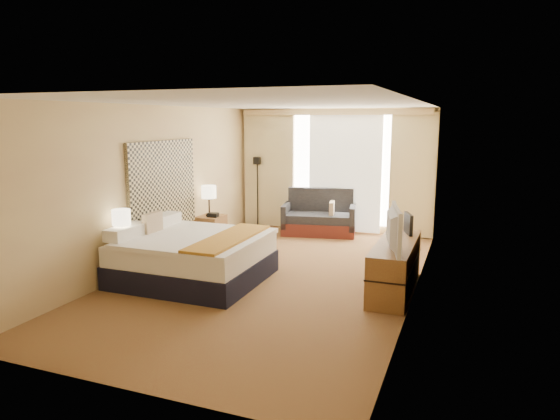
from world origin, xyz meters
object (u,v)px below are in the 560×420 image
(lamp_right, at_px, (209,193))
(television, at_px, (388,228))
(floor_lamp, at_px, (257,177))
(desk_chair, at_px, (399,250))
(lamp_left, at_px, (121,218))
(loveseat, at_px, (319,219))
(bed, at_px, (193,257))
(nightstand_right, at_px, (211,230))
(nightstand_left, at_px, (128,265))
(media_dresser, at_px, (395,267))

(lamp_right, distance_m, television, 4.11)
(floor_lamp, relative_size, desk_chair, 1.54)
(television, bearing_deg, floor_lamp, 29.69)
(lamp_left, bearing_deg, lamp_right, 89.41)
(loveseat, xyz_separation_m, lamp_right, (-1.71, -1.63, 0.70))
(floor_lamp, height_order, lamp_left, floor_lamp)
(bed, bearing_deg, loveseat, 76.26)
(nightstand_right, relative_size, loveseat, 0.34)
(bed, bearing_deg, desk_chair, 21.80)
(desk_chair, bearing_deg, nightstand_left, -176.13)
(lamp_left, bearing_deg, nightstand_right, 89.14)
(lamp_left, relative_size, lamp_right, 0.94)
(desk_chair, relative_size, lamp_left, 1.81)
(media_dresser, distance_m, lamp_left, 3.95)
(lamp_left, distance_m, television, 3.75)
(nightstand_right, xyz_separation_m, lamp_right, (-0.01, -0.03, 0.73))
(loveseat, xyz_separation_m, television, (1.95, -3.49, 0.68))
(media_dresser, xyz_separation_m, lamp_left, (-3.74, -1.10, 0.63))
(bed, bearing_deg, lamp_right, 112.36)
(lamp_right, bearing_deg, nightstand_left, -89.72)
(floor_lamp, bearing_deg, lamp_right, -95.52)
(media_dresser, height_order, lamp_right, lamp_right)
(nightstand_right, bearing_deg, bed, -68.27)
(nightstand_right, xyz_separation_m, loveseat, (1.70, 1.59, 0.03))
(desk_chair, relative_size, lamp_right, 1.70)
(loveseat, distance_m, lamp_left, 4.54)
(nightstand_left, xyz_separation_m, nightstand_right, (0.00, 2.50, 0.00))
(desk_chair, bearing_deg, television, -111.04)
(desk_chair, xyz_separation_m, television, (-0.02, -1.01, 0.54))
(nightstand_right, relative_size, television, 0.55)
(loveseat, distance_m, television, 4.06)
(loveseat, bearing_deg, media_dresser, -67.45)
(bed, height_order, lamp_right, lamp_right)
(lamp_left, bearing_deg, media_dresser, 16.40)
(media_dresser, xyz_separation_m, desk_chair, (-0.03, 0.56, 0.10))
(media_dresser, distance_m, lamp_right, 4.03)
(nightstand_right, bearing_deg, loveseat, 43.24)
(nightstand_right, height_order, bed, bed)
(bed, distance_m, loveseat, 3.73)
(nightstand_right, bearing_deg, floor_lamp, 84.76)
(floor_lamp, xyz_separation_m, television, (3.48, -3.75, -0.11))
(television, bearing_deg, loveseat, 16.05)
(nightstand_left, height_order, television, television)
(loveseat, xyz_separation_m, lamp_left, (-1.73, -4.14, 0.67))
(media_dresser, xyz_separation_m, bed, (-2.89, -0.58, 0.01))
(media_dresser, relative_size, loveseat, 1.11)
(nightstand_left, xyz_separation_m, loveseat, (1.70, 4.09, 0.03))
(nightstand_right, distance_m, loveseat, 2.33)
(bed, relative_size, desk_chair, 2.00)
(desk_chair, bearing_deg, bed, -178.07)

